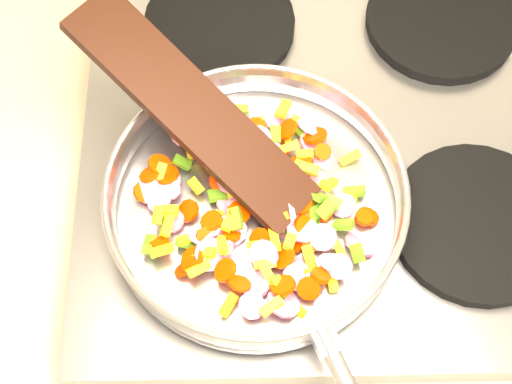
{
  "coord_description": "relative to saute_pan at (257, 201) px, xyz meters",
  "views": [
    {
      "loc": [
        -0.81,
        1.21,
        1.65
      ],
      "look_at": [
        -0.8,
        1.54,
        1.0
      ],
      "focal_mm": 50.0,
      "sensor_mm": 36.0,
      "label": 1
    }
  ],
  "objects": [
    {
      "name": "grate_fr",
      "position": [
        0.24,
        -0.01,
        -0.04
      ],
      "size": [
        0.19,
        0.19,
        0.02
      ],
      "primitive_type": "cylinder",
      "color": "black",
      "rests_on": "cooktop"
    },
    {
      "name": "cooktop",
      "position": [
        0.1,
        0.13,
        -0.06
      ],
      "size": [
        0.6,
        0.6,
        0.04
      ],
      "primitive_type": "cube",
      "color": "#939399",
      "rests_on": "counter_top"
    },
    {
      "name": "grate_br",
      "position": [
        0.24,
        0.27,
        -0.04
      ],
      "size": [
        0.19,
        0.19,
        0.02
      ],
      "primitive_type": "cylinder",
      "color": "black",
      "rests_on": "cooktop"
    },
    {
      "name": "wooden_spatula",
      "position": [
        -0.07,
        0.09,
        0.05
      ],
      "size": [
        0.27,
        0.25,
        0.11
      ],
      "primitive_type": "cube",
      "rotation": [
        0.0,
        -0.33,
        2.41
      ],
      "color": "black",
      "rests_on": "saute_pan"
    },
    {
      "name": "grate_fl",
      "position": [
        -0.04,
        -0.01,
        -0.04
      ],
      "size": [
        0.19,
        0.19,
        0.02
      ],
      "primitive_type": "cylinder",
      "color": "black",
      "rests_on": "cooktop"
    },
    {
      "name": "vegetable_heap",
      "position": [
        -0.0,
        0.0,
        -0.01
      ],
      "size": [
        0.27,
        0.26,
        0.05
      ],
      "color": "#E83000",
      "rests_on": "saute_pan"
    },
    {
      "name": "saute_pan",
      "position": [
        0.0,
        0.0,
        0.0
      ],
      "size": [
        0.35,
        0.5,
        0.05
      ],
      "rotation": [
        0.0,
        0.0,
        0.38
      ],
      "color": "#9E9EA5",
      "rests_on": "grate_fl"
    },
    {
      "name": "grate_bl",
      "position": [
        -0.04,
        0.27,
        -0.04
      ],
      "size": [
        0.19,
        0.19,
        0.02
      ],
      "primitive_type": "cylinder",
      "color": "black",
      "rests_on": "cooktop"
    }
  ]
}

